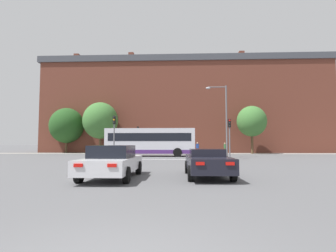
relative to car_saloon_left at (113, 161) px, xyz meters
name	(u,v)px	position (x,y,z in m)	size (l,w,h in m)	color
stop_line_strip	(172,159)	(2.19, 13.36, -0.73)	(8.59, 0.30, 0.01)	silver
far_pavement	(174,154)	(2.19, 27.28, -0.73)	(69.54, 2.50, 0.01)	gray
brick_civic_building	(184,107)	(3.75, 35.95, 7.29)	(48.76, 11.79, 17.61)	brown
car_saloon_left	(113,161)	(0.00, 0.00, 0.00)	(2.07, 4.87, 1.43)	silver
car_roadster_right	(207,162)	(4.21, 0.61, -0.07)	(1.98, 4.63, 1.26)	black
bus_crossing_lead	(150,141)	(-0.46, 19.07, 1.00)	(10.26, 2.72, 3.22)	silver
traffic_light_near_left	(114,130)	(-3.41, 13.67, 2.08)	(0.26, 0.31, 4.19)	slate
traffic_light_far_left	(138,135)	(-3.18, 26.64, 1.95)	(0.26, 0.31, 3.97)	slate
traffic_light_near_right	(230,132)	(7.75, 13.94, 1.87)	(0.26, 0.31, 3.85)	slate
street_lamp_junction	(223,114)	(7.60, 16.66, 3.96)	(2.26, 0.36, 7.73)	slate
pedestrian_waiting	(197,147)	(5.53, 26.73, 0.24)	(0.45, 0.35, 1.67)	#333851
pedestrian_walking_east	(225,147)	(9.47, 26.73, 0.20)	(0.34, 0.45, 1.61)	brown
pedestrian_walking_west	(189,147)	(4.33, 26.94, 0.24)	(0.41, 0.45, 1.67)	#333851
tree_by_building	(67,126)	(-15.12, 29.57, 3.62)	(5.35, 5.35, 7.16)	#4C3823
tree_kerbside	(100,121)	(-9.20, 28.08, 4.25)	(5.34, 5.34, 7.80)	#4C3823
tree_distant	(252,121)	(13.48, 27.15, 3.99)	(4.27, 4.27, 6.98)	#4C3823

